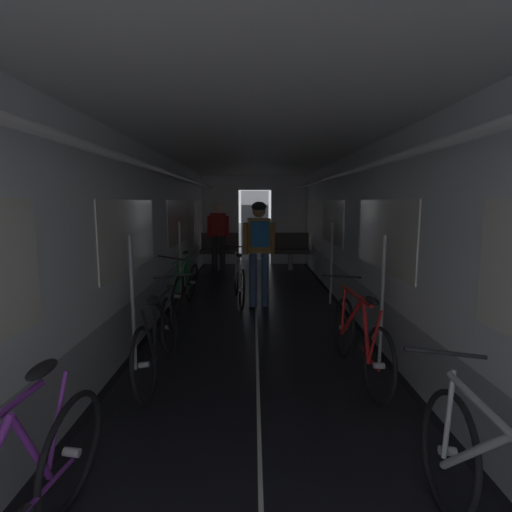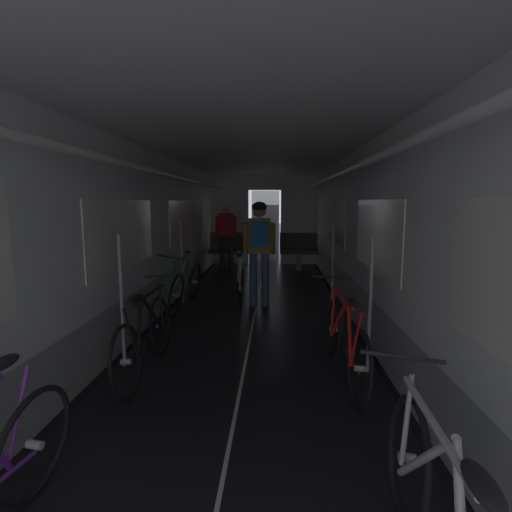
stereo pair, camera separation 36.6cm
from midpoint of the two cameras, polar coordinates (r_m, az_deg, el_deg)
train_car_shell at (r=5.33m, az=1.49°, el=7.66°), size 3.14×12.34×2.57m
bench_seat_far_left at (r=9.93m, az=-3.06°, el=1.26°), size 0.98×0.51×0.95m
bench_seat_far_right at (r=9.90m, az=7.35°, el=1.18°), size 0.98×0.51×0.95m
bicycle_black at (r=4.07m, az=-13.45°, el=-11.51°), size 0.44×1.69×0.95m
bicycle_red at (r=3.97m, az=15.59°, el=-12.07°), size 0.44×1.69×0.95m
bicycle_green at (r=6.42m, az=-8.70°, el=-4.23°), size 0.46×1.70×0.96m
person_cyclist_aisle at (r=6.30m, az=2.16°, el=2.00°), size 0.54×0.41×1.73m
bicycle_white_in_aisle at (r=6.68m, az=-0.77°, el=-3.63°), size 0.46×1.69×0.94m
person_standing_near_bench at (r=9.51m, az=-3.30°, el=3.43°), size 0.53×0.23×1.69m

